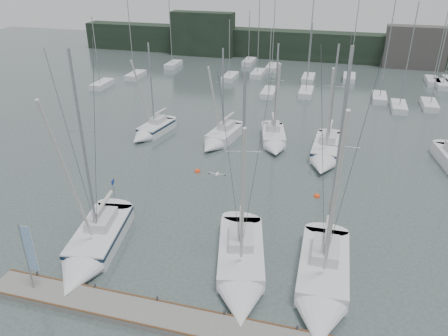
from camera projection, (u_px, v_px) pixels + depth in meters
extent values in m
plane|color=#404E4C|center=(211.00, 267.00, 28.23)|extent=(160.00, 160.00, 0.00)
cube|color=#63635E|center=(185.00, 322.00, 23.83)|extent=(24.00, 2.00, 0.40)
cube|color=black|center=(309.00, 46.00, 80.49)|extent=(90.00, 4.00, 5.00)
cube|color=black|center=(203.00, 34.00, 82.87)|extent=(12.00, 3.00, 8.00)
cube|color=#45423F|center=(416.00, 47.00, 74.03)|extent=(10.00, 3.00, 7.00)
cube|color=silver|center=(432.00, 81.00, 66.71)|extent=(1.80, 4.50, 0.90)
cylinder|color=#94969B|center=(443.00, 34.00, 63.10)|extent=(0.12, 0.12, 13.26)
cube|color=silver|center=(136.00, 76.00, 69.72)|extent=(1.80, 4.50, 0.90)
cylinder|color=#94969B|center=(130.00, 33.00, 66.28)|extent=(0.12, 0.12, 12.52)
cube|color=silver|center=(249.00, 62.00, 78.12)|extent=(1.80, 4.50, 0.90)
cylinder|color=#94969B|center=(249.00, 36.00, 75.61)|extent=(0.12, 0.12, 8.34)
cube|color=silver|center=(349.00, 78.00, 68.45)|extent=(1.80, 4.50, 0.90)
cylinder|color=#94969B|center=(355.00, 34.00, 64.96)|extent=(0.12, 0.12, 12.72)
cube|color=silver|center=(173.00, 65.00, 76.15)|extent=(1.80, 4.50, 0.90)
cylinder|color=#94969B|center=(170.00, 22.00, 72.45)|extent=(0.12, 0.12, 13.64)
cube|color=silver|center=(258.00, 74.00, 70.66)|extent=(1.80, 4.50, 0.90)
cylinder|color=#94969B|center=(259.00, 32.00, 67.25)|extent=(0.12, 0.12, 12.35)
cube|color=silver|center=(230.00, 77.00, 68.79)|extent=(1.80, 4.50, 0.90)
cylinder|color=#94969B|center=(229.00, 48.00, 66.28)|extent=(0.12, 0.12, 8.34)
cube|color=silver|center=(429.00, 105.00, 56.46)|extent=(1.80, 4.50, 0.90)
cylinder|color=#94969B|center=(441.00, 56.00, 53.16)|extent=(0.12, 0.12, 11.87)
cube|color=silver|center=(308.00, 79.00, 68.12)|extent=(1.80, 4.50, 0.90)
cylinder|color=#94969B|center=(311.00, 50.00, 65.69)|extent=(0.12, 0.12, 8.03)
cube|color=silver|center=(272.00, 68.00, 74.39)|extent=(1.80, 4.50, 0.90)
cylinder|color=#94969B|center=(274.00, 23.00, 70.67)|extent=(0.12, 0.12, 13.72)
cube|color=silver|center=(379.00, 98.00, 59.21)|extent=(1.80, 4.50, 0.90)
cylinder|color=#94969B|center=(388.00, 49.00, 55.79)|extent=(0.12, 0.12, 12.39)
cube|color=silver|center=(399.00, 107.00, 55.79)|extent=(1.80, 4.50, 0.90)
cylinder|color=#94969B|center=(409.00, 56.00, 52.38)|extent=(0.12, 0.12, 12.37)
cube|color=silver|center=(102.00, 85.00, 65.06)|extent=(1.80, 4.50, 0.90)
cylinder|color=#94969B|center=(96.00, 51.00, 62.34)|extent=(0.12, 0.12, 9.31)
cube|color=silver|center=(269.00, 93.00, 61.30)|extent=(1.80, 4.50, 0.90)
cylinder|color=#94969B|center=(270.00, 60.00, 58.78)|extent=(0.12, 0.12, 8.41)
cube|color=silver|center=(442.00, 85.00, 64.94)|extent=(1.80, 4.50, 0.90)
cube|color=silver|center=(306.00, 93.00, 61.44)|extent=(1.80, 4.50, 0.90)
cylinder|color=#94969B|center=(310.00, 42.00, 57.83)|extent=(0.12, 0.12, 13.26)
cube|color=silver|center=(101.00, 236.00, 30.53)|extent=(3.87, 6.79, 1.48)
cone|color=silver|center=(74.00, 281.00, 26.46)|extent=(3.27, 3.18, 2.85)
cube|color=silver|center=(101.00, 220.00, 30.48)|extent=(1.97, 2.79, 0.69)
cylinder|color=#94969B|center=(84.00, 149.00, 27.03)|extent=(0.18, 0.18, 12.33)
cylinder|color=silver|center=(104.00, 203.00, 30.79)|extent=(0.79, 3.13, 0.28)
cube|color=#0E1E34|center=(100.00, 231.00, 30.31)|extent=(3.89, 6.82, 0.25)
cube|color=navy|center=(113.00, 182.00, 32.43)|extent=(0.11, 0.53, 0.35)
cube|color=silver|center=(241.00, 254.00, 28.86)|extent=(4.36, 7.24, 1.35)
cone|color=silver|center=(241.00, 307.00, 24.55)|extent=(3.48, 3.48, 2.89)
cube|color=silver|center=(241.00, 237.00, 28.81)|extent=(2.17, 2.99, 0.63)
cylinder|color=#94969B|center=(243.00, 170.00, 25.51)|extent=(0.16, 0.16, 11.63)
cylinder|color=silver|center=(242.00, 220.00, 29.25)|extent=(1.00, 3.27, 0.25)
cube|color=navy|center=(242.00, 196.00, 31.00)|extent=(0.13, 0.48, 0.32)
cube|color=silver|center=(323.00, 269.00, 27.45)|extent=(3.14, 6.81, 1.49)
cone|color=silver|center=(319.00, 326.00, 23.27)|extent=(3.05, 2.96, 2.99)
cube|color=silver|center=(326.00, 250.00, 27.39)|extent=(1.70, 2.74, 0.70)
cylinder|color=#94969B|center=(337.00, 168.00, 23.75)|extent=(0.18, 0.18, 13.13)
cylinder|color=silver|center=(328.00, 230.00, 27.72)|extent=(0.35, 3.30, 0.28)
cube|color=maroon|center=(330.00, 205.00, 29.40)|extent=(0.03, 0.54, 0.36)
cube|color=silver|center=(156.00, 129.00, 48.88)|extent=(3.02, 4.90, 1.32)
cone|color=silver|center=(139.00, 139.00, 46.26)|extent=(2.53, 2.33, 2.21)
cube|color=silver|center=(158.00, 120.00, 48.80)|extent=(1.53, 2.02, 0.62)
cylinder|color=#94969B|center=(151.00, 85.00, 46.33)|extent=(0.16, 0.16, 8.88)
cylinder|color=silver|center=(160.00, 112.00, 48.82)|extent=(0.66, 2.24, 0.25)
cube|color=#0E1E34|center=(156.00, 125.00, 48.68)|extent=(3.04, 4.93, 0.22)
cube|color=silver|center=(225.00, 136.00, 47.12)|extent=(3.16, 5.37, 1.40)
cone|color=silver|center=(209.00, 148.00, 44.21)|extent=(2.66, 2.53, 2.33)
cube|color=silver|center=(226.00, 125.00, 47.04)|extent=(1.61, 2.21, 0.65)
cylinder|color=#94969B|center=(223.00, 91.00, 44.57)|extent=(0.17, 0.17, 8.66)
cylinder|color=silver|center=(229.00, 116.00, 47.10)|extent=(0.68, 2.47, 0.26)
cube|color=silver|center=(273.00, 137.00, 46.67)|extent=(3.37, 5.33, 1.45)
cone|color=silver|center=(275.00, 151.00, 43.52)|extent=(2.73, 2.58, 2.31)
cube|color=silver|center=(273.00, 126.00, 46.63)|extent=(1.69, 2.21, 0.67)
cylinder|color=#94969B|center=(276.00, 90.00, 43.97)|extent=(0.17, 0.17, 9.18)
cylinder|color=silver|center=(274.00, 117.00, 46.69)|extent=(0.81, 2.41, 0.27)
cube|color=silver|center=(327.00, 149.00, 43.83)|extent=(2.90, 6.28, 1.53)
cone|color=silver|center=(322.00, 168.00, 40.08)|extent=(2.76, 2.75, 2.66)
cube|color=silver|center=(329.00, 137.00, 43.76)|extent=(1.56, 2.53, 0.72)
cylinder|color=#94969B|center=(333.00, 96.00, 40.94)|extent=(0.18, 0.18, 9.68)
cylinder|color=silver|center=(330.00, 126.00, 43.97)|extent=(0.40, 3.03, 0.29)
cube|color=#0E1E34|center=(328.00, 144.00, 43.60)|extent=(2.92, 6.30, 0.26)
sphere|color=#F94216|center=(197.00, 172.00, 40.39)|extent=(0.55, 0.55, 0.55)
sphere|color=#F94216|center=(317.00, 197.00, 36.31)|extent=(0.54, 0.54, 0.54)
cylinder|color=#94969B|center=(26.00, 257.00, 24.96)|extent=(0.09, 0.09, 4.54)
cube|color=blue|center=(29.00, 249.00, 24.61)|extent=(0.61, 0.08, 3.03)
ellipsoid|color=silver|center=(217.00, 174.00, 26.03)|extent=(0.23, 0.43, 0.19)
cube|color=gray|center=(213.00, 173.00, 26.08)|extent=(0.43, 0.15, 0.11)
cube|color=gray|center=(221.00, 174.00, 25.96)|extent=(0.43, 0.15, 0.11)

